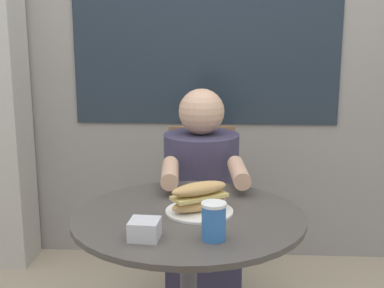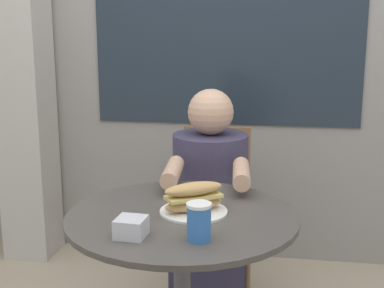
% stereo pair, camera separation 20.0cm
% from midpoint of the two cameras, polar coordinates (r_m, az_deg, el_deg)
% --- Properties ---
extents(storefront_wall, '(8.00, 0.09, 2.80)m').
position_cam_midpoint_polar(storefront_wall, '(3.13, 5.42, 12.78)').
color(storefront_wall, gray).
rests_on(storefront_wall, ground_plane).
extents(lattice_pillar, '(0.28, 0.28, 2.40)m').
position_cam_midpoint_polar(lattice_pillar, '(3.24, -15.99, 8.76)').
color(lattice_pillar, '#B2ADA3').
rests_on(lattice_pillar, ground_plane).
extents(cafe_table, '(0.80, 0.80, 0.76)m').
position_cam_midpoint_polar(cafe_table, '(1.93, 1.99, -13.06)').
color(cafe_table, '#47423D').
rests_on(cafe_table, ground_plane).
extents(diner_chair, '(0.41, 0.41, 0.87)m').
position_cam_midpoint_polar(diner_chair, '(2.80, 4.64, -5.51)').
color(diner_chair, brown).
rests_on(diner_chair, ground_plane).
extents(seated_diner, '(0.38, 0.63, 1.12)m').
position_cam_midpoint_polar(seated_diner, '(2.49, 4.20, -8.86)').
color(seated_diner, '#38334C').
rests_on(seated_diner, ground_plane).
extents(sandwich_on_plate, '(0.24, 0.24, 0.11)m').
position_cam_midpoint_polar(sandwich_on_plate, '(1.85, 3.28, -6.02)').
color(sandwich_on_plate, white).
rests_on(sandwich_on_plate, cafe_table).
extents(drink_cup, '(0.08, 0.08, 0.12)m').
position_cam_midpoint_polar(drink_cup, '(1.63, 4.31, -8.32)').
color(drink_cup, '#336BB7').
rests_on(drink_cup, cafe_table).
extents(napkin_box, '(0.10, 0.10, 0.06)m').
position_cam_midpoint_polar(napkin_box, '(1.66, -3.06, -8.93)').
color(napkin_box, silver).
rests_on(napkin_box, cafe_table).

